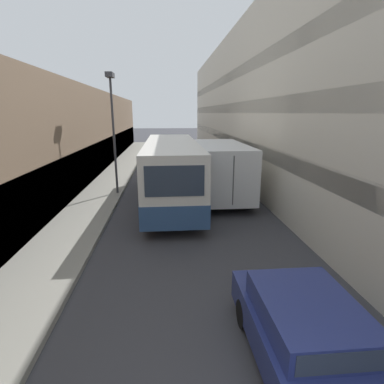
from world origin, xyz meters
name	(u,v)px	position (x,y,z in m)	size (l,w,h in m)	color
ground_plane	(182,195)	(0.00, 15.00, 0.00)	(150.00, 150.00, 0.00)	#38383D
sidewalk_left	(100,196)	(-4.50, 15.00, 0.08)	(2.30, 60.00, 0.16)	gray
building_left_shopfront	(52,146)	(-6.75, 15.00, 2.78)	(2.40, 60.00, 6.12)	brown
building_right_apartment	(278,101)	(5.09, 15.00, 5.07)	(2.40, 60.00, 10.18)	beige
car_hatchback	(308,336)	(1.53, 3.10, 0.69)	(1.84, 4.02, 1.34)	navy
bus	(172,171)	(-0.60, 13.73, 1.63)	(2.51, 9.98, 3.08)	silver
box_truck	(218,167)	(1.95, 14.98, 1.59)	(2.40, 8.20, 2.92)	silver
street_lamp	(112,111)	(-3.60, 15.26, 4.56)	(0.36, 0.80, 6.26)	#38383D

